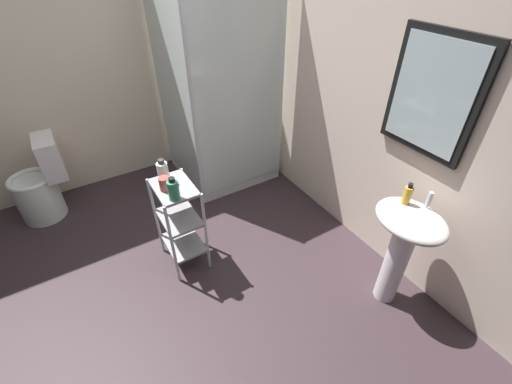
{
  "coord_description": "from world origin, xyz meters",
  "views": [
    {
      "loc": [
        1.65,
        -0.1,
        2.14
      ],
      "look_at": [
        0.19,
        0.8,
        0.83
      ],
      "focal_mm": 23.75,
      "sensor_mm": 36.0,
      "label": 1
    }
  ],
  "objects_px": {
    "shower_stall": "(217,139)",
    "hand_soap_bottle": "(408,194)",
    "body_wash_bottle_green": "(173,190)",
    "storage_cart": "(179,219)",
    "lotion_bottle_white": "(163,172)",
    "pedestal_sink": "(404,239)",
    "rinse_cup": "(165,184)",
    "toilet": "(41,187)"
  },
  "relations": [
    {
      "from": "storage_cart",
      "to": "lotion_bottle_white",
      "type": "xyz_separation_m",
      "value": [
        -0.08,
        -0.03,
        0.39
      ]
    },
    {
      "from": "hand_soap_bottle",
      "to": "rinse_cup",
      "type": "bearing_deg",
      "value": -129.91
    },
    {
      "from": "hand_soap_bottle",
      "to": "lotion_bottle_white",
      "type": "relative_size",
      "value": 0.78
    },
    {
      "from": "pedestal_sink",
      "to": "storage_cart",
      "type": "height_order",
      "value": "pedestal_sink"
    },
    {
      "from": "shower_stall",
      "to": "pedestal_sink",
      "type": "relative_size",
      "value": 2.47
    },
    {
      "from": "rinse_cup",
      "to": "toilet",
      "type": "bearing_deg",
      "value": -146.37
    },
    {
      "from": "pedestal_sink",
      "to": "storage_cart",
      "type": "xyz_separation_m",
      "value": [
        -1.1,
        -1.11,
        -0.14
      ]
    },
    {
      "from": "toilet",
      "to": "rinse_cup",
      "type": "bearing_deg",
      "value": 33.63
    },
    {
      "from": "shower_stall",
      "to": "rinse_cup",
      "type": "bearing_deg",
      "value": -41.62
    },
    {
      "from": "storage_cart",
      "to": "rinse_cup",
      "type": "xyz_separation_m",
      "value": [
        0.01,
        -0.06,
        0.35
      ]
    },
    {
      "from": "storage_cart",
      "to": "lotion_bottle_white",
      "type": "height_order",
      "value": "lotion_bottle_white"
    },
    {
      "from": "hand_soap_bottle",
      "to": "toilet",
      "type": "bearing_deg",
      "value": -137.88
    },
    {
      "from": "body_wash_bottle_green",
      "to": "toilet",
      "type": "bearing_deg",
      "value": -148.39
    },
    {
      "from": "shower_stall",
      "to": "rinse_cup",
      "type": "xyz_separation_m",
      "value": [
        0.94,
        -0.84,
        0.33
      ]
    },
    {
      "from": "hand_soap_bottle",
      "to": "rinse_cup",
      "type": "xyz_separation_m",
      "value": [
        -1.0,
        -1.2,
        -0.08
      ]
    },
    {
      "from": "pedestal_sink",
      "to": "storage_cart",
      "type": "relative_size",
      "value": 1.09
    },
    {
      "from": "toilet",
      "to": "storage_cart",
      "type": "xyz_separation_m",
      "value": [
        1.21,
        0.87,
        0.12
      ]
    },
    {
      "from": "storage_cart",
      "to": "body_wash_bottle_green",
      "type": "distance_m",
      "value": 0.4
    },
    {
      "from": "shower_stall",
      "to": "hand_soap_bottle",
      "type": "bearing_deg",
      "value": 10.51
    },
    {
      "from": "storage_cart",
      "to": "rinse_cup",
      "type": "bearing_deg",
      "value": -80.42
    },
    {
      "from": "hand_soap_bottle",
      "to": "storage_cart",
      "type": "bearing_deg",
      "value": -131.59
    },
    {
      "from": "pedestal_sink",
      "to": "body_wash_bottle_green",
      "type": "xyz_separation_m",
      "value": [
        -0.97,
        -1.15,
        0.24
      ]
    },
    {
      "from": "body_wash_bottle_green",
      "to": "shower_stall",
      "type": "bearing_deg",
      "value": 142.58
    },
    {
      "from": "pedestal_sink",
      "to": "toilet",
      "type": "distance_m",
      "value": 3.06
    },
    {
      "from": "rinse_cup",
      "to": "hand_soap_bottle",
      "type": "bearing_deg",
      "value": 50.09
    },
    {
      "from": "shower_stall",
      "to": "toilet",
      "type": "bearing_deg",
      "value": -99.58
    },
    {
      "from": "shower_stall",
      "to": "hand_soap_bottle",
      "type": "height_order",
      "value": "shower_stall"
    },
    {
      "from": "pedestal_sink",
      "to": "lotion_bottle_white",
      "type": "xyz_separation_m",
      "value": [
        -1.18,
        -1.15,
        0.24
      ]
    },
    {
      "from": "pedestal_sink",
      "to": "rinse_cup",
      "type": "bearing_deg",
      "value": -133.05
    },
    {
      "from": "pedestal_sink",
      "to": "hand_soap_bottle",
      "type": "relative_size",
      "value": 5.56
    },
    {
      "from": "pedestal_sink",
      "to": "rinse_cup",
      "type": "distance_m",
      "value": 1.62
    },
    {
      "from": "lotion_bottle_white",
      "to": "hand_soap_bottle",
      "type": "bearing_deg",
      "value": 47.05
    },
    {
      "from": "storage_cart",
      "to": "body_wash_bottle_green",
      "type": "xyz_separation_m",
      "value": [
        0.14,
        -0.04,
        0.38
      ]
    },
    {
      "from": "hand_soap_bottle",
      "to": "lotion_bottle_white",
      "type": "xyz_separation_m",
      "value": [
        -1.09,
        -1.17,
        -0.05
      ]
    },
    {
      "from": "pedestal_sink",
      "to": "hand_soap_bottle",
      "type": "bearing_deg",
      "value": 162.78
    },
    {
      "from": "shower_stall",
      "to": "lotion_bottle_white",
      "type": "relative_size",
      "value": 10.7
    },
    {
      "from": "hand_soap_bottle",
      "to": "body_wash_bottle_green",
      "type": "height_order",
      "value": "hand_soap_bottle"
    },
    {
      "from": "pedestal_sink",
      "to": "rinse_cup",
      "type": "height_order",
      "value": "rinse_cup"
    },
    {
      "from": "rinse_cup",
      "to": "pedestal_sink",
      "type": "bearing_deg",
      "value": 46.95
    },
    {
      "from": "toilet",
      "to": "lotion_bottle_white",
      "type": "bearing_deg",
      "value": 36.52
    },
    {
      "from": "hand_soap_bottle",
      "to": "body_wash_bottle_green",
      "type": "xyz_separation_m",
      "value": [
        -0.88,
        -1.18,
        -0.06
      ]
    },
    {
      "from": "storage_cart",
      "to": "body_wash_bottle_green",
      "type": "relative_size",
      "value": 4.39
    }
  ]
}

